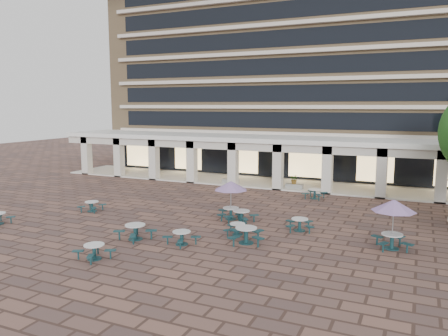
{
  "coord_description": "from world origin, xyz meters",
  "views": [
    {
      "loc": [
        13.18,
        -23.48,
        7.27
      ],
      "look_at": [
        1.23,
        3.0,
        3.07
      ],
      "focal_mm": 35.0,
      "sensor_mm": 36.0,
      "label": 1
    }
  ],
  "objects_px": {
    "planter_right": "(294,183)",
    "planter_left": "(231,179)",
    "picnic_table_2": "(135,230)",
    "picnic_table_1": "(182,237)"
  },
  "relations": [
    {
      "from": "picnic_table_2",
      "to": "planter_left",
      "type": "xyz_separation_m",
      "value": [
        -1.86,
        17.38,
        -0.0
      ]
    },
    {
      "from": "planter_left",
      "to": "picnic_table_2",
      "type": "bearing_deg",
      "value": -83.88
    },
    {
      "from": "picnic_table_1",
      "to": "planter_left",
      "type": "height_order",
      "value": "planter_left"
    },
    {
      "from": "picnic_table_2",
      "to": "planter_left",
      "type": "bearing_deg",
      "value": 112.65
    },
    {
      "from": "picnic_table_1",
      "to": "planter_left",
      "type": "bearing_deg",
      "value": 125.56
    },
    {
      "from": "planter_right",
      "to": "picnic_table_1",
      "type": "bearing_deg",
      "value": -94.71
    },
    {
      "from": "planter_left",
      "to": "planter_right",
      "type": "height_order",
      "value": "planter_right"
    },
    {
      "from": "picnic_table_1",
      "to": "picnic_table_2",
      "type": "bearing_deg",
      "value": -153.88
    },
    {
      "from": "planter_right",
      "to": "planter_left",
      "type": "bearing_deg",
      "value": 180.0
    },
    {
      "from": "picnic_table_1",
      "to": "picnic_table_2",
      "type": "xyz_separation_m",
      "value": [
        -2.75,
        -0.27,
        0.07
      ]
    }
  ]
}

